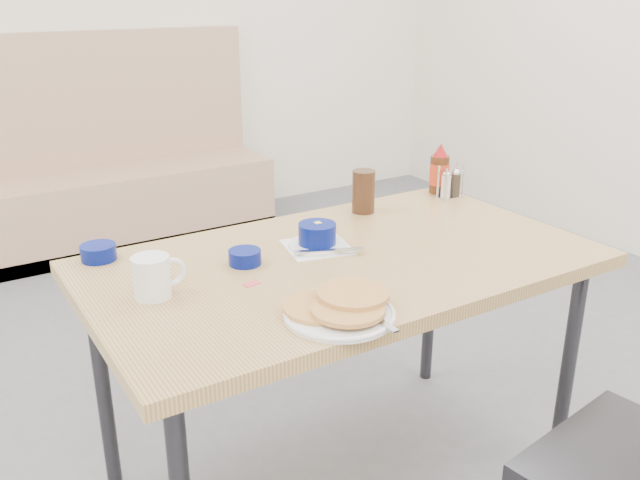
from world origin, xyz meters
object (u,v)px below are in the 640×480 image
creamer_bowl (98,252)px  syrup_bottle (439,172)px  amber_tumbler (363,191)px  booth_bench (107,184)px  pancake_plate (340,309)px  butter_bowl (245,257)px  condiment_caddy (451,186)px  coffee_mug (153,276)px  dining_table (343,278)px  grits_setting (317,237)px

creamer_bowl → syrup_bottle: 1.22m
creamer_bowl → amber_tumbler: 0.86m
amber_tumbler → syrup_bottle: syrup_bottle is taller
booth_bench → amber_tumbler: booth_bench is taller
pancake_plate → amber_tumbler: (0.48, 0.59, 0.05)m
butter_bowl → syrup_bottle: (0.89, 0.24, 0.06)m
syrup_bottle → condiment_caddy: bearing=-90.0°
booth_bench → condiment_caddy: (0.64, -2.26, 0.45)m
booth_bench → butter_bowl: (-0.25, -2.43, 0.43)m
amber_tumbler → condiment_caddy: 0.36m
coffee_mug → pancake_plate: bearing=-45.1°
booth_bench → dining_table: size_ratio=1.36×
dining_table → syrup_bottle: bearing=27.8°
coffee_mug → booth_bench: bearing=78.1°
coffee_mug → butter_bowl: (0.27, 0.07, -0.03)m
booth_bench → syrup_bottle: size_ratio=10.48×
booth_bench → creamer_bowl: bearing=-104.8°
grits_setting → syrup_bottle: (0.66, 0.24, 0.05)m
pancake_plate → butter_bowl: (-0.05, 0.39, 0.00)m
dining_table → butter_bowl: bearing=158.3°
creamer_bowl → condiment_caddy: bearing=-3.1°
dining_table → grits_setting: size_ratio=6.29×
coffee_mug → syrup_bottle: bearing=14.5°
grits_setting → condiment_caddy: condiment_caddy is taller
pancake_plate → dining_table: bearing=55.1°
dining_table → condiment_caddy: condiment_caddy is taller
dining_table → syrup_bottle: size_ratio=7.72×
dining_table → amber_tumbler: 0.43m
creamer_bowl → pancake_plate: bearing=-59.1°
condiment_caddy → syrup_bottle: size_ratio=0.64×
pancake_plate → condiment_caddy: (0.84, 0.57, 0.02)m
grits_setting → butter_bowl: grits_setting is taller
syrup_bottle → pancake_plate: bearing=-143.3°
butter_bowl → condiment_caddy: size_ratio=0.76×
dining_table → pancake_plate: size_ratio=5.10×
booth_bench → syrup_bottle: 2.34m
syrup_bottle → coffee_mug: bearing=-165.5°
creamer_bowl → dining_table: bearing=-30.3°
booth_bench → creamer_bowl: size_ratio=19.76×
dining_table → coffee_mug: 0.54m
booth_bench → butter_bowl: size_ratio=21.41×
booth_bench → syrup_bottle: booth_bench is taller
grits_setting → creamer_bowl: 0.61m
condiment_caddy → grits_setting: bearing=-163.4°
coffee_mug → butter_bowl: size_ratio=1.51×
pancake_plate → coffee_mug: size_ratio=2.05×
dining_table → coffee_mug: size_ratio=10.46×
syrup_bottle → amber_tumbler: bearing=-173.8°
dining_table → grits_setting: bearing=103.2°
grits_setting → creamer_bowl: grits_setting is taller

